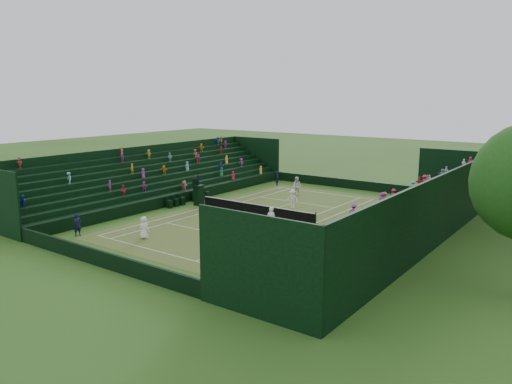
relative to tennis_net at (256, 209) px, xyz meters
The scene contains 17 objects.
ground 0.53m from the tennis_net, ahead, with size 160.00×160.00×0.00m, color #2E571B.
court_surface 0.52m from the tennis_net, ahead, with size 12.97×26.77×0.01m, color #3C6E24.
perimeter_wall_north 15.89m from the tennis_net, 90.00° to the left, with size 17.17×0.20×1.00m, color black.
perimeter_wall_south 15.89m from the tennis_net, 90.00° to the right, with size 17.17×0.20×1.00m, color black.
perimeter_wall_east 8.49m from the tennis_net, ahead, with size 0.20×31.77×1.00m, color black.
perimeter_wall_west 8.49m from the tennis_net, behind, with size 0.20×31.77×1.00m, color black.
north_grandstand 12.70m from the tennis_net, ahead, with size 6.60×32.00×4.90m.
south_grandstand 12.70m from the tennis_net, behind, with size 6.60×32.00×4.90m.
tennis_net is the anchor object (origin of this frame).
umpire_chair 6.62m from the tennis_net, behind, with size 0.89×0.89×2.81m.
courtside_chairs 7.91m from the tennis_net, behind, with size 0.48×5.45×1.04m.
player_near_west 10.62m from the tennis_net, 102.13° to the right, with size 0.79×0.51×1.62m, color white.
player_near_east 5.76m from the tennis_net, 42.36° to the right, with size 0.73×0.48×2.00m, color white.
player_far_west 9.34m from the tennis_net, 99.84° to the left, with size 0.93×0.72×1.91m, color silver.
player_far_east 4.29m from the tennis_net, 75.99° to the left, with size 1.09×0.63×1.69m, color white.
line_judge_north 14.36m from the tennis_net, 116.63° to the left, with size 0.57×0.38×1.57m, color black.
line_judge_south 14.38m from the tennis_net, 117.52° to the right, with size 0.60×0.39×1.65m, color black.
Camera 1 is at (24.36, -33.21, 10.07)m, focal length 35.00 mm.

